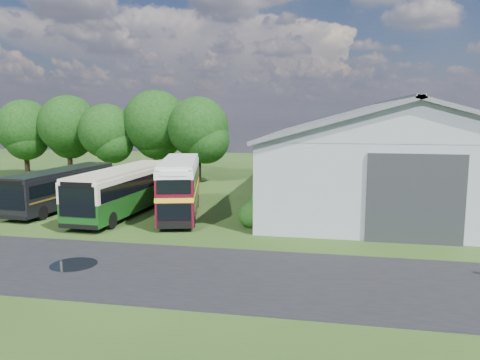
% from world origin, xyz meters
% --- Properties ---
extents(ground, '(120.00, 120.00, 0.00)m').
position_xyz_m(ground, '(0.00, 0.00, 0.00)').
color(ground, '#1F3B12').
rests_on(ground, ground).
extents(asphalt_road, '(60.00, 8.00, 0.02)m').
position_xyz_m(asphalt_road, '(3.00, -3.00, 0.00)').
color(asphalt_road, black).
rests_on(asphalt_road, ground).
extents(puddle, '(2.20, 2.20, 0.01)m').
position_xyz_m(puddle, '(-1.50, -3.00, 0.00)').
color(puddle, black).
rests_on(puddle, ground).
extents(storage_shed, '(18.80, 24.80, 8.15)m').
position_xyz_m(storage_shed, '(15.00, 15.98, 4.17)').
color(storage_shed, gray).
rests_on(storage_shed, ground).
extents(tree_far_left, '(6.12, 6.12, 8.64)m').
position_xyz_m(tree_far_left, '(-23.00, 24.00, 5.56)').
color(tree_far_left, black).
rests_on(tree_far_left, ground).
extents(tree_left_a, '(6.46, 6.46, 9.12)m').
position_xyz_m(tree_left_a, '(-18.00, 24.50, 5.87)').
color(tree_left_a, black).
rests_on(tree_left_a, ground).
extents(tree_left_b, '(5.78, 5.78, 8.16)m').
position_xyz_m(tree_left_b, '(-13.00, 23.50, 5.25)').
color(tree_left_b, black).
rests_on(tree_left_b, ground).
extents(tree_mid, '(6.80, 6.80, 9.60)m').
position_xyz_m(tree_mid, '(-8.00, 24.80, 6.18)').
color(tree_mid, black).
rests_on(tree_mid, ground).
extents(tree_right_a, '(6.26, 6.26, 8.83)m').
position_xyz_m(tree_right_a, '(-3.00, 23.80, 5.69)').
color(tree_right_a, black).
rests_on(tree_right_a, ground).
extents(shrub_front, '(1.70, 1.70, 1.70)m').
position_xyz_m(shrub_front, '(5.60, 6.00, 0.00)').
color(shrub_front, '#194714').
rests_on(shrub_front, ground).
extents(shrub_mid, '(1.60, 1.60, 1.60)m').
position_xyz_m(shrub_mid, '(5.60, 8.00, 0.00)').
color(shrub_mid, '#194714').
rests_on(shrub_mid, ground).
extents(shrub_back, '(1.80, 1.80, 1.80)m').
position_xyz_m(shrub_back, '(5.60, 10.00, 0.00)').
color(shrub_back, '#194714').
rests_on(shrub_back, ground).
extents(bus_green_single, '(3.28, 12.04, 3.29)m').
position_xyz_m(bus_green_single, '(-3.96, 8.09, 1.75)').
color(bus_green_single, black).
rests_on(bus_green_single, ground).
extents(bus_maroon_double, '(4.58, 9.64, 4.02)m').
position_xyz_m(bus_maroon_double, '(0.16, 8.08, 2.00)').
color(bus_maroon_double, black).
rests_on(bus_maroon_double, ground).
extents(bus_dark_single, '(3.25, 10.94, 2.98)m').
position_xyz_m(bus_dark_single, '(-9.47, 9.08, 1.59)').
color(bus_dark_single, black).
rests_on(bus_dark_single, ground).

